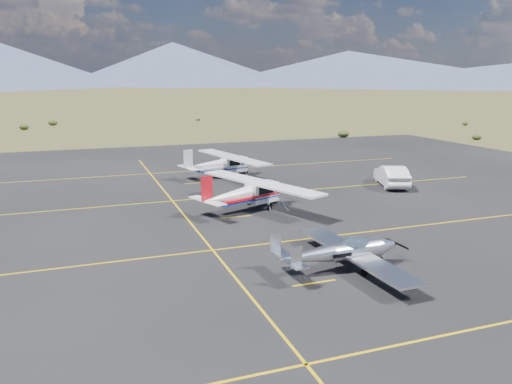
{
  "coord_description": "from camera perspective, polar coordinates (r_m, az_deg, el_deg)",
  "views": [
    {
      "loc": [
        -12.07,
        -21.31,
        8.56
      ],
      "look_at": [
        -1.8,
        7.14,
        1.6
      ],
      "focal_mm": 35.0,
      "sensor_mm": 36.0,
      "label": 1
    }
  ],
  "objects": [
    {
      "name": "sedan",
      "position": [
        41.62,
        15.24,
        1.82
      ],
      "size": [
        3.45,
        5.42,
        1.69
      ],
      "primitive_type": "imported",
      "rotation": [
        0.0,
        0.0,
        2.79
      ],
      "color": "silver",
      "rests_on": "apron"
    },
    {
      "name": "apron",
      "position": [
        31.95,
        3.13,
        -2.61
      ],
      "size": [
        72.0,
        72.0,
        0.02
      ],
      "primitive_type": "cube",
      "color": "black",
      "rests_on": "ground"
    },
    {
      "name": "aircraft_cessna",
      "position": [
        32.73,
        -0.94,
        -0.04
      ],
      "size": [
        7.58,
        10.44,
        2.7
      ],
      "rotation": [
        0.0,
        0.0,
        0.37
      ],
      "color": "white",
      "rests_on": "apron"
    },
    {
      "name": "ground",
      "position": [
        25.95,
        9.2,
        -6.48
      ],
      "size": [
        1600.0,
        1600.0,
        0.0
      ],
      "primitive_type": "plane",
      "color": "#383D1C",
      "rests_on": "ground"
    },
    {
      "name": "aircraft_low_wing",
      "position": [
        23.08,
        9.91,
        -6.73
      ],
      "size": [
        5.93,
        8.27,
        1.8
      ],
      "rotation": [
        0.0,
        0.0,
        0.05
      ],
      "color": "silver",
      "rests_on": "apron"
    },
    {
      "name": "aircraft_plain",
      "position": [
        43.89,
        -3.91,
        3.25
      ],
      "size": [
        6.79,
        10.54,
        2.67
      ],
      "rotation": [
        0.0,
        0.0,
        0.23
      ],
      "color": "silver",
      "rests_on": "apron"
    }
  ]
}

